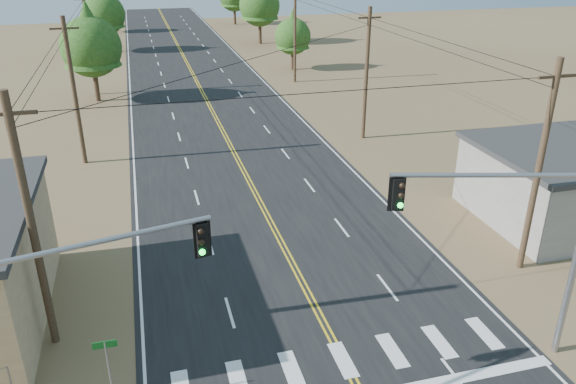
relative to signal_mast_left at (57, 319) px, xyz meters
name	(u,v)px	position (x,y,z in m)	size (l,w,h in m)	color
road	(237,158)	(9.12, 23.70, -4.89)	(15.00, 200.00, 0.02)	black
utility_pole_left_near	(32,225)	(-1.38, 5.70, 0.22)	(1.80, 0.30, 10.00)	#4C3826
utility_pole_left_mid	(74,91)	(-1.38, 25.70, 0.22)	(1.80, 0.30, 10.00)	#4C3826
utility_pole_left_far	(90,43)	(-1.38, 45.70, 0.22)	(1.80, 0.30, 10.00)	#4C3826
utility_pole_right_near	(539,168)	(19.62, 5.70, 0.22)	(1.80, 0.30, 10.00)	#4C3826
utility_pole_right_mid	(366,74)	(19.62, 25.70, 0.22)	(1.80, 0.30, 10.00)	#4C3826
utility_pole_right_far	(295,34)	(19.62, 45.70, 0.22)	(1.80, 0.30, 10.00)	#4C3826
signal_mast_left	(57,319)	(0.00, 0.00, 0.00)	(6.45, 1.58, 7.17)	gray
signal_mast_right	(524,233)	(15.16, 0.62, 0.22)	(6.74, 2.02, 7.49)	gray
street_sign	(108,363)	(0.88, 1.70, -3.14)	(0.78, 0.06, 2.62)	gray
tree_left_near	(90,41)	(-1.11, 42.89, 0.87)	(5.66, 5.66, 9.43)	#3F2D1E
tree_left_mid	(104,10)	(-0.67, 70.09, 0.76)	(5.55, 5.55, 9.25)	#3F2D1E
tree_left_far	(102,2)	(-1.51, 89.25, -0.02)	(4.79, 4.79, 7.98)	#3F2D1E
tree_right_near	(293,33)	(21.13, 52.00, -0.55)	(4.27, 4.27, 7.12)	#3F2D1E
tree_right_mid	(259,1)	(21.39, 71.35, 1.22)	(6.00, 6.00, 10.00)	#3F2D1E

